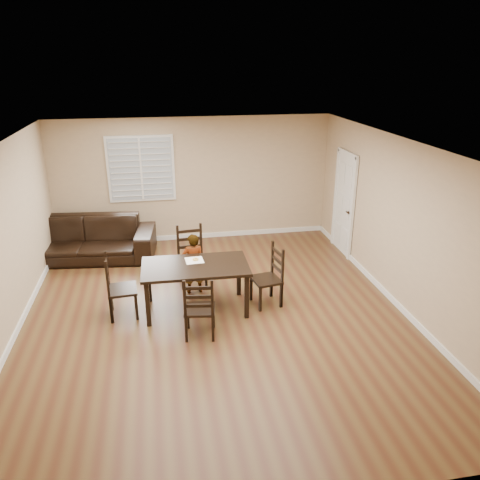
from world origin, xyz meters
name	(u,v)px	position (x,y,z in m)	size (l,w,h in m)	color
ground	(216,315)	(0.00, 0.00, 0.00)	(7.00, 7.00, 0.00)	brown
room	(214,204)	(0.04, 0.18, 1.81)	(6.04, 7.04, 2.72)	tan
dining_table	(195,270)	(-0.28, 0.27, 0.70)	(1.70, 0.98, 0.79)	black
chair_near	(191,256)	(-0.27, 1.34, 0.49)	(0.52, 0.49, 1.07)	black
chair_far	(199,312)	(-0.31, -0.62, 0.45)	(0.50, 0.47, 0.99)	black
chair_left	(114,289)	(-1.56, 0.28, 0.48)	(0.48, 0.51, 1.05)	black
chair_right	(273,277)	(1.00, 0.27, 0.46)	(0.50, 0.53, 1.02)	black
child	(193,264)	(-0.27, 0.87, 0.54)	(0.39, 0.26, 1.08)	gray
napkin	(194,260)	(-0.27, 0.46, 0.79)	(0.28, 0.28, 0.00)	white
donut	(196,259)	(-0.25, 0.45, 0.81)	(0.10, 0.10, 0.04)	gold
sofa	(82,239)	(-2.35, 2.76, 0.42)	(2.85, 1.11, 0.83)	black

